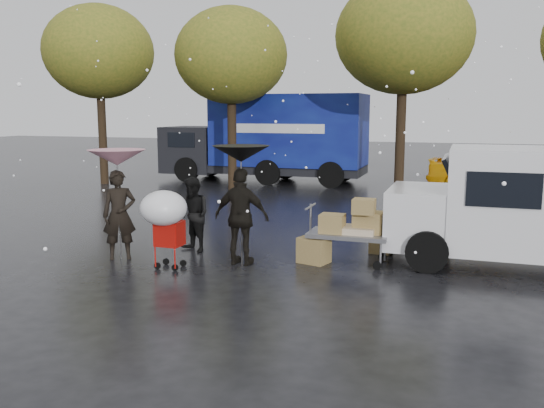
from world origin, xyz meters
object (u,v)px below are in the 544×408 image
(yellow_taxi, at_px, (497,170))
(person_pink, at_px, (119,215))
(shopping_cart, at_px, (165,212))
(person_black, at_px, (242,217))
(white_van, at_px, (535,206))
(blue_truck, at_px, (270,138))
(vendor_cart, at_px, (353,226))

(yellow_taxi, bearing_deg, person_pink, 157.61)
(person_pink, distance_m, shopping_cart, 1.33)
(person_pink, height_order, person_black, person_black)
(person_black, bearing_deg, white_van, -161.74)
(person_pink, xyz_separation_m, blue_truck, (-1.28, 12.71, 0.89))
(blue_truck, relative_size, yellow_taxi, 1.77)
(person_black, distance_m, yellow_taxi, 13.01)
(white_van, bearing_deg, shopping_cart, -159.79)
(person_black, distance_m, white_van, 5.38)
(white_van, height_order, blue_truck, blue_truck)
(white_van, xyz_separation_m, yellow_taxi, (-0.19, 10.50, -0.36))
(person_pink, bearing_deg, shopping_cart, -52.78)
(person_black, height_order, blue_truck, blue_truck)
(vendor_cart, height_order, shopping_cart, shopping_cart)
(person_pink, bearing_deg, white_van, -19.28)
(vendor_cart, distance_m, yellow_taxi, 11.66)
(yellow_taxi, bearing_deg, white_van, -170.61)
(white_van, distance_m, yellow_taxi, 10.51)
(person_black, xyz_separation_m, blue_truck, (-3.68, 12.35, 0.85))
(shopping_cart, distance_m, blue_truck, 13.41)
(shopping_cart, height_order, white_van, white_van)
(person_pink, xyz_separation_m, shopping_cart, (1.24, -0.44, 0.19))
(vendor_cart, xyz_separation_m, white_van, (3.19, 0.77, 0.43))
(shopping_cart, bearing_deg, white_van, 20.21)
(person_black, relative_size, yellow_taxi, 0.39)
(vendor_cart, distance_m, shopping_cart, 3.51)
(white_van, height_order, yellow_taxi, white_van)
(person_pink, height_order, white_van, white_van)
(vendor_cart, distance_m, white_van, 3.31)
(vendor_cart, bearing_deg, person_black, -158.90)
(vendor_cart, relative_size, blue_truck, 0.18)
(vendor_cart, relative_size, white_van, 0.31)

